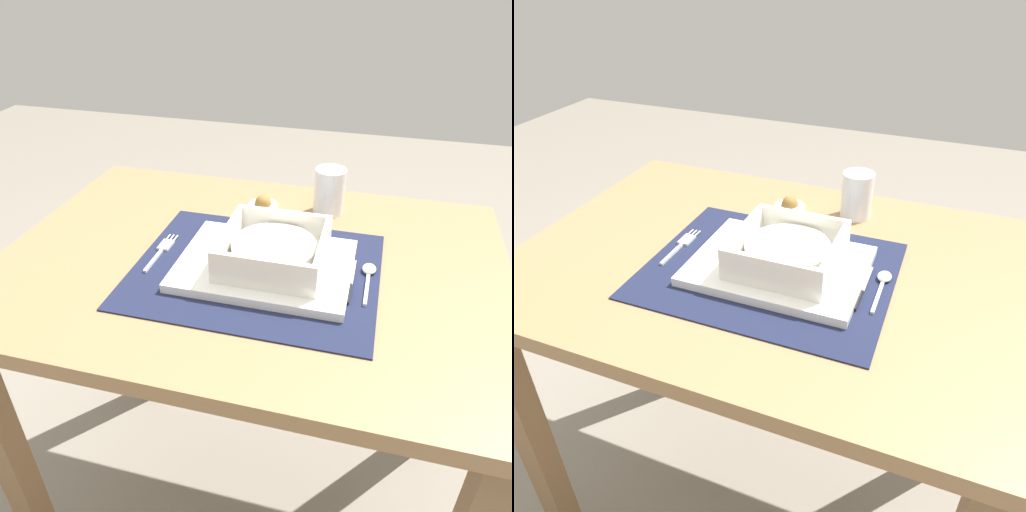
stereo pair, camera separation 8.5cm
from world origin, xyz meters
The scene contains 10 objects.
ground_plane centered at (0.00, 0.00, 0.00)m, with size 6.00×6.00×0.00m, color gray.
dining_table centered at (0.00, 0.00, 0.63)m, with size 0.91×0.66×0.75m.
placemat centered at (0.02, -0.04, 0.75)m, with size 0.42×0.35×0.00m, color #191E38.
serving_plate centered at (0.03, -0.03, 0.76)m, with size 0.30×0.22×0.02m, color white.
porridge_bowl centered at (0.05, -0.03, 0.79)m, with size 0.17×0.17×0.06m.
fork centered at (-0.16, -0.02, 0.76)m, with size 0.02×0.13×0.00m.
spoon centered at (0.21, -0.01, 0.76)m, with size 0.02×0.12×0.01m.
butter_knife centered at (0.18, -0.04, 0.76)m, with size 0.01×0.13×0.01m.
drinking_glass centered at (0.11, 0.22, 0.80)m, with size 0.06×0.06×0.10m.
condiment_saucer centered at (-0.03, 0.19, 0.76)m, with size 0.06×0.06×0.04m.
Camera 1 is at (0.20, -0.73, 1.24)m, focal length 34.63 mm.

